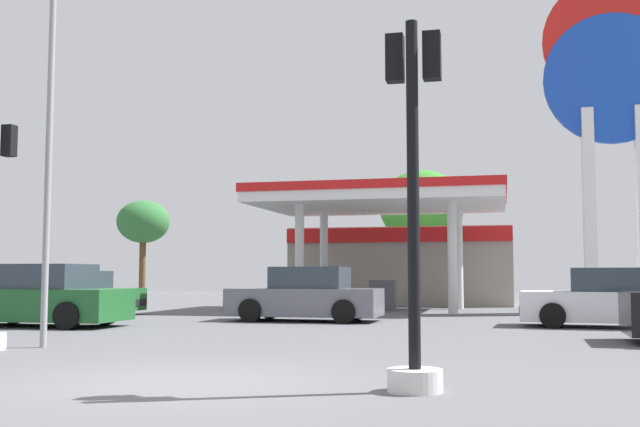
# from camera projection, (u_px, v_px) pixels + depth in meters

# --- Properties ---
(ground_plane) EXTENTS (90.00, 90.00, 0.00)m
(ground_plane) POSITION_uv_depth(u_px,v_px,m) (182.00, 382.00, 9.21)
(ground_plane) COLOR #56565B
(ground_plane) RESTS_ON ground
(gas_station) EXTENTS (9.38, 12.38, 4.41)m
(gas_station) POSITION_uv_depth(u_px,v_px,m) (401.00, 256.00, 32.30)
(gas_station) COLOR gray
(gas_station) RESTS_ON ground
(station_pole_sign) EXTENTS (4.63, 0.56, 11.86)m
(station_pole_sign) POSITION_uv_depth(u_px,v_px,m) (612.00, 95.00, 26.10)
(station_pole_sign) COLOR white
(station_pole_sign) RESTS_ON ground
(car_1) EXTENTS (4.25, 2.12, 1.48)m
(car_1) POSITION_uv_depth(u_px,v_px,m) (607.00, 300.00, 18.72)
(car_1) COLOR black
(car_1) RESTS_ON ground
(car_2) EXTENTS (4.30, 2.01, 1.53)m
(car_2) POSITION_uv_depth(u_px,v_px,m) (306.00, 296.00, 21.19)
(car_2) COLOR black
(car_2) RESTS_ON ground
(car_3) EXTENTS (4.42, 2.05, 1.58)m
(car_3) POSITION_uv_depth(u_px,v_px,m) (41.00, 298.00, 19.06)
(car_3) COLOR black
(car_3) RESTS_ON ground
(car_4) EXTENTS (4.04, 1.92, 1.43)m
(car_4) POSITION_uv_depth(u_px,v_px,m) (79.00, 295.00, 24.55)
(car_4) COLOR black
(car_4) RESTS_ON ground
(traffic_signal_0) EXTENTS (0.65, 0.67, 4.29)m
(traffic_signal_0) POSITION_uv_depth(u_px,v_px,m) (414.00, 229.00, 8.65)
(traffic_signal_0) COLOR silver
(traffic_signal_0) RESTS_ON ground
(tree_0) EXTENTS (2.98, 2.98, 5.51)m
(tree_0) POSITION_uv_depth(u_px,v_px,m) (143.00, 223.00, 42.67)
(tree_0) COLOR brown
(tree_0) RESTS_ON ground
(tree_1) EXTENTS (4.43, 4.43, 6.77)m
(tree_1) POSITION_uv_depth(u_px,v_px,m) (422.00, 207.00, 39.25)
(tree_1) COLOR brown
(tree_1) RESTS_ON ground
(corner_streetlamp) EXTENTS (0.24, 1.48, 7.59)m
(corner_streetlamp) POSITION_uv_depth(u_px,v_px,m) (44.00, 100.00, 13.73)
(corner_streetlamp) COLOR gray
(corner_streetlamp) RESTS_ON ground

